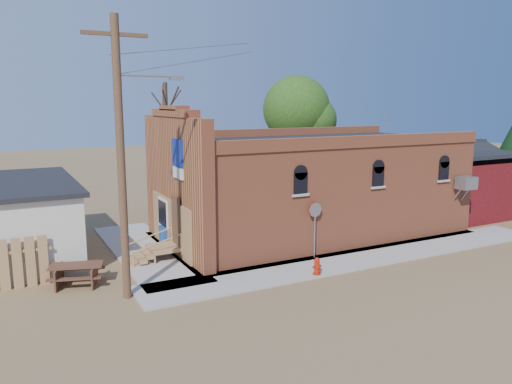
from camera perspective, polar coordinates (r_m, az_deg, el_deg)
name	(u,v)px	position (r m, az deg, el deg)	size (l,w,h in m)	color
ground	(349,270)	(19.74, 10.54, -8.81)	(120.00, 120.00, 0.00)	brown
sidewalk_south	(364,258)	(21.30, 12.26, -7.34)	(19.00, 2.20, 0.08)	#9E9991
sidewalk_west	(145,251)	(22.22, -12.53, -6.61)	(2.60, 10.00, 0.08)	#9E9991
brick_bar	(307,186)	(24.44, 5.85, 0.63)	(16.40, 7.97, 6.30)	#CA643D
red_shed	(450,175)	(30.94, 21.30, 1.86)	(5.40, 6.40, 4.30)	#510D11
utility_pole	(122,154)	(16.29, -15.01, 4.23)	(3.12, 0.26, 9.00)	#442B1B
tree_bare_near	(166,110)	(28.95, -10.27, 9.20)	(2.80, 2.80, 7.65)	#443327
tree_leafy	(297,110)	(33.21, 4.65, 9.38)	(4.40, 4.40, 8.15)	#443327
fire_hydrant	(317,266)	(18.77, 6.98, -8.41)	(0.39, 0.38, 0.66)	#A71D09
stop_sign	(315,215)	(20.42, 6.77, -2.64)	(0.63, 0.11, 2.32)	gray
trash_barrel	(166,236)	(22.57, -10.28, -4.96)	(0.59, 0.59, 0.91)	navy
picnic_table	(77,272)	(18.89, -19.82, -8.55)	(2.13, 1.83, 0.75)	#522F20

